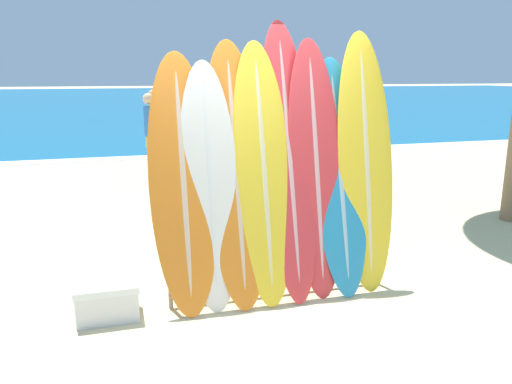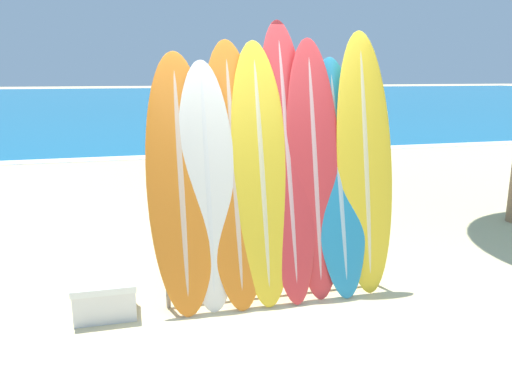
{
  "view_description": "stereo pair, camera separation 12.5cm",
  "coord_description": "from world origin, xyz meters",
  "px_view_note": "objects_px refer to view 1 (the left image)",
  "views": [
    {
      "loc": [
        -1.27,
        -3.95,
        2.06
      ],
      "look_at": [
        0.14,
        1.02,
        0.82
      ],
      "focal_mm": 35.0,
      "sensor_mm": 36.0,
      "label": 1
    },
    {
      "loc": [
        -1.15,
        -3.98,
        2.06
      ],
      "look_at": [
        0.14,
        1.02,
        0.82
      ],
      "focal_mm": 35.0,
      "sensor_mm": 36.0,
      "label": 2
    }
  ],
  "objects_px": {
    "cooler_box": "(108,300)",
    "surfboard_slot_3": "(263,173)",
    "surfboard_slot_6": "(339,176)",
    "person_far_left": "(169,142)",
    "surfboard_slot_2": "(236,174)",
    "surfboard_slot_4": "(289,160)",
    "surfboard_slot_5": "(316,169)",
    "surfboard_slot_7": "(365,162)",
    "person_far_right": "(154,124)",
    "surfboard_rack": "(279,251)",
    "surfboard_slot_1": "(210,186)",
    "surfboard_slot_0": "(183,183)",
    "person_mid_beach": "(219,136)",
    "person_near_water": "(150,130)"
  },
  "relations": [
    {
      "from": "cooler_box",
      "to": "surfboard_slot_3",
      "type": "bearing_deg",
      "value": 3.45
    },
    {
      "from": "surfboard_slot_6",
      "to": "person_far_left",
      "type": "relative_size",
      "value": 1.47
    },
    {
      "from": "surfboard_slot_2",
      "to": "surfboard_slot_4",
      "type": "distance_m",
      "value": 0.52
    },
    {
      "from": "surfboard_slot_5",
      "to": "surfboard_slot_7",
      "type": "bearing_deg",
      "value": -0.71
    },
    {
      "from": "surfboard_slot_2",
      "to": "person_far_right",
      "type": "bearing_deg",
      "value": 91.12
    },
    {
      "from": "surfboard_rack",
      "to": "surfboard_slot_1",
      "type": "xyz_separation_m",
      "value": [
        -0.63,
        0.04,
        0.65
      ]
    },
    {
      "from": "surfboard_slot_3",
      "to": "surfboard_rack",
      "type": "bearing_deg",
      "value": -25.26
    },
    {
      "from": "surfboard_slot_3",
      "to": "surfboard_slot_7",
      "type": "xyz_separation_m",
      "value": [
        1.02,
        -0.01,
        0.05
      ]
    },
    {
      "from": "surfboard_rack",
      "to": "surfboard_slot_0",
      "type": "bearing_deg",
      "value": 176.03
    },
    {
      "from": "surfboard_slot_3",
      "to": "person_mid_beach",
      "type": "distance_m",
      "value": 5.21
    },
    {
      "from": "surfboard_slot_3",
      "to": "surfboard_slot_7",
      "type": "distance_m",
      "value": 1.02
    },
    {
      "from": "surfboard_rack",
      "to": "person_far_right",
      "type": "xyz_separation_m",
      "value": [
        -0.53,
        7.46,
        0.48
      ]
    },
    {
      "from": "surfboard_slot_1",
      "to": "surfboard_slot_2",
      "type": "xyz_separation_m",
      "value": [
        0.25,
        0.04,
        0.09
      ]
    },
    {
      "from": "surfboard_slot_0",
      "to": "surfboard_slot_1",
      "type": "relative_size",
      "value": 1.04
    },
    {
      "from": "surfboard_rack",
      "to": "person_near_water",
      "type": "height_order",
      "value": "person_near_water"
    },
    {
      "from": "surfboard_slot_4",
      "to": "person_far_right",
      "type": "relative_size",
      "value": 1.51
    },
    {
      "from": "person_mid_beach",
      "to": "person_far_right",
      "type": "bearing_deg",
      "value": 94.51
    },
    {
      "from": "cooler_box",
      "to": "surfboard_rack",
      "type": "bearing_deg",
      "value": 0.7
    },
    {
      "from": "surfboard_slot_6",
      "to": "person_near_water",
      "type": "height_order",
      "value": "surfboard_slot_6"
    },
    {
      "from": "surfboard_slot_0",
      "to": "person_mid_beach",
      "type": "relative_size",
      "value": 1.41
    },
    {
      "from": "surfboard_slot_7",
      "to": "person_far_left",
      "type": "height_order",
      "value": "surfboard_slot_7"
    },
    {
      "from": "surfboard_slot_2",
      "to": "surfboard_slot_6",
      "type": "xyz_separation_m",
      "value": [
        1.0,
        -0.03,
        -0.07
      ]
    },
    {
      "from": "surfboard_slot_2",
      "to": "surfboard_slot_5",
      "type": "relative_size",
      "value": 0.99
    },
    {
      "from": "surfboard_rack",
      "to": "person_mid_beach",
      "type": "bearing_deg",
      "value": 84.4
    },
    {
      "from": "surfboard_slot_1",
      "to": "surfboard_slot_6",
      "type": "xyz_separation_m",
      "value": [
        1.24,
        0.02,
        0.02
      ]
    },
    {
      "from": "surfboard_slot_2",
      "to": "surfboard_slot_7",
      "type": "xyz_separation_m",
      "value": [
        1.26,
        -0.03,
        0.04
      ]
    },
    {
      "from": "surfboard_slot_1",
      "to": "cooler_box",
      "type": "bearing_deg",
      "value": -176.16
    },
    {
      "from": "surfboard_slot_6",
      "to": "person_mid_beach",
      "type": "bearing_deg",
      "value": 91.09
    },
    {
      "from": "surfboard_slot_0",
      "to": "surfboard_slot_3",
      "type": "relative_size",
      "value": 0.96
    },
    {
      "from": "surfboard_slot_5",
      "to": "cooler_box",
      "type": "bearing_deg",
      "value": -177.48
    },
    {
      "from": "surfboard_slot_5",
      "to": "person_far_left",
      "type": "relative_size",
      "value": 1.58
    },
    {
      "from": "surfboard_slot_7",
      "to": "surfboard_slot_3",
      "type": "bearing_deg",
      "value": 179.62
    },
    {
      "from": "surfboard_slot_5",
      "to": "surfboard_slot_6",
      "type": "distance_m",
      "value": 0.25
    },
    {
      "from": "surfboard_slot_0",
      "to": "surfboard_slot_5",
      "type": "xyz_separation_m",
      "value": [
        1.24,
        0.01,
        0.06
      ]
    },
    {
      "from": "surfboard_slot_2",
      "to": "person_far_right",
      "type": "height_order",
      "value": "surfboard_slot_2"
    },
    {
      "from": "surfboard_slot_7",
      "to": "person_far_left",
      "type": "xyz_separation_m",
      "value": [
        -1.34,
        5.02,
        -0.4
      ]
    },
    {
      "from": "surfboard_slot_4",
      "to": "person_mid_beach",
      "type": "bearing_deg",
      "value": 85.6
    },
    {
      "from": "surfboard_rack",
      "to": "person_far_left",
      "type": "height_order",
      "value": "person_far_left"
    },
    {
      "from": "surfboard_slot_6",
      "to": "surfboard_slot_5",
      "type": "bearing_deg",
      "value": 178.83
    },
    {
      "from": "person_mid_beach",
      "to": "surfboard_slot_0",
      "type": "bearing_deg",
      "value": -125.49
    },
    {
      "from": "surfboard_slot_3",
      "to": "person_far_right",
      "type": "relative_size",
      "value": 1.39
    },
    {
      "from": "surfboard_slot_3",
      "to": "person_mid_beach",
      "type": "bearing_deg",
      "value": 82.79
    },
    {
      "from": "person_far_right",
      "to": "person_mid_beach",
      "type": "bearing_deg",
      "value": -175.95
    },
    {
      "from": "surfboard_slot_1",
      "to": "surfboard_slot_4",
      "type": "xyz_separation_m",
      "value": [
        0.75,
        0.07,
        0.19
      ]
    },
    {
      "from": "person_near_water",
      "to": "surfboard_slot_6",
      "type": "bearing_deg",
      "value": 0.15
    },
    {
      "from": "surfboard_slot_4",
      "to": "surfboard_slot_6",
      "type": "relative_size",
      "value": 1.15
    },
    {
      "from": "surfboard_slot_1",
      "to": "surfboard_slot_4",
      "type": "distance_m",
      "value": 0.78
    },
    {
      "from": "person_mid_beach",
      "to": "person_far_left",
      "type": "height_order",
      "value": "person_mid_beach"
    },
    {
      "from": "surfboard_slot_2",
      "to": "person_near_water",
      "type": "xyz_separation_m",
      "value": [
        -0.33,
        6.21,
        -0.28
      ]
    },
    {
      "from": "person_near_water",
      "to": "cooler_box",
      "type": "distance_m",
      "value": 6.41
    }
  ]
}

